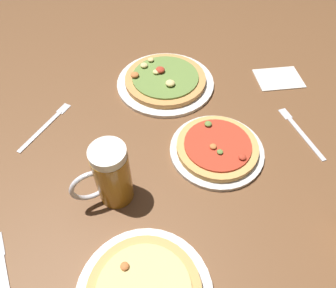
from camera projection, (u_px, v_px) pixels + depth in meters
The scene contains 8 objects.
ground_plane at pixel (168, 152), 0.91m from camera, with size 2.40×2.40×0.03m, color brown.
pizza_plate_far at pixel (165, 81), 1.06m from camera, with size 0.33×0.33×0.05m.
pizza_plate_side at pixel (217, 148), 0.88m from camera, with size 0.27×0.27×0.05m.
beer_mug_dark at pixel (111, 175), 0.73m from camera, with size 0.15×0.09×0.18m.
napkin_folded at pixel (279, 78), 1.09m from camera, with size 0.16×0.12×0.01m, color silver.
fork_left at pixel (46, 125), 0.95m from camera, with size 0.15×0.19×0.01m.
knife_right at pixel (3, 275), 0.67m from camera, with size 0.08×0.21×0.01m.
fork_spare at pixel (300, 131), 0.93m from camera, with size 0.06×0.22×0.01m.
Camera 1 is at (-0.09, -0.55, 0.70)m, focal length 33.34 mm.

